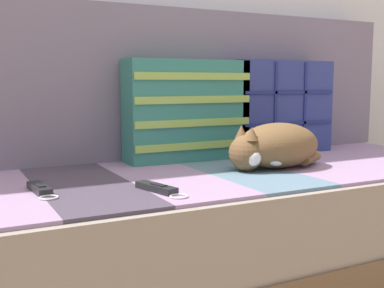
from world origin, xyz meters
TOP-DOWN VIEW (x-y plane):
  - couch at (-0.00, 0.12)m, footprint 1.97×0.85m
  - sofa_backrest at (0.00, 0.48)m, footprint 1.93×0.14m
  - throw_pillow_quilted at (0.37, 0.33)m, footprint 0.45×0.14m
  - throw_pillow_striped at (-0.07, 0.33)m, footprint 0.47×0.14m
  - sleeping_cat at (0.11, 0.03)m, footprint 0.39×0.22m
  - game_remote_near at (-0.66, 0.03)m, footprint 0.06×0.19m
  - game_remote_far at (-0.37, -0.11)m, footprint 0.09×0.20m

SIDE VIEW (x-z plane):
  - couch at x=0.00m, z-range 0.00..0.43m
  - game_remote_near at x=-0.66m, z-range 0.43..0.45m
  - game_remote_far at x=-0.37m, z-range 0.43..0.45m
  - sleeping_cat at x=0.11m, z-range 0.43..0.58m
  - throw_pillow_striped at x=-0.07m, z-range 0.43..0.80m
  - throw_pillow_quilted at x=0.37m, z-range 0.43..0.81m
  - sofa_backrest at x=0.00m, z-range 0.43..1.00m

